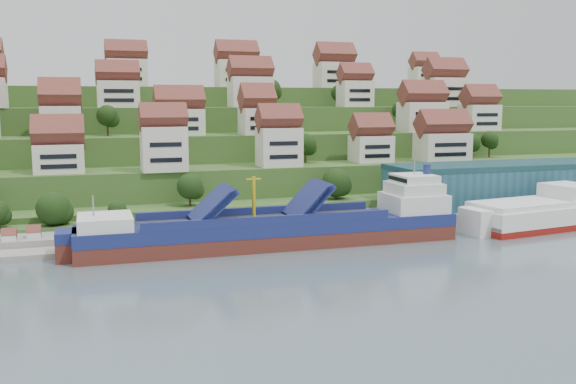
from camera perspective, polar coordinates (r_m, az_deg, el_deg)
name	(u,v)px	position (r m, az deg, el deg)	size (l,w,h in m)	color
ground	(333,242)	(123.28, 4.04, -4.46)	(300.00, 300.00, 0.00)	slate
quay	(391,217)	(144.65, 9.18, -2.23)	(180.00, 14.00, 2.20)	gray
pebble_beach	(11,247)	(126.88, -23.39, -4.52)	(45.00, 20.00, 1.00)	gray
hillside	(220,149)	(220.36, -6.09, 3.84)	(260.00, 128.00, 31.00)	#2D4C1E
hillside_village	(241,108)	(178.54, -4.18, 7.45)	(153.95, 64.94, 28.50)	silver
hillside_trees	(246,144)	(160.41, -3.76, 4.27)	(140.08, 63.02, 30.54)	#1D3913
warehouse	(508,183)	(162.37, 19.00, 0.73)	(60.00, 15.00, 10.00)	#245464
flagpole	(395,195)	(138.49, 9.48, -0.27)	(1.28, 0.16, 8.00)	gray
cargo_ship	(283,229)	(119.74, -0.43, -3.33)	(70.87, 11.78, 15.60)	#5B251C
second_ship	(542,214)	(147.02, 21.68, -1.82)	(34.76, 16.84, 9.68)	maroon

